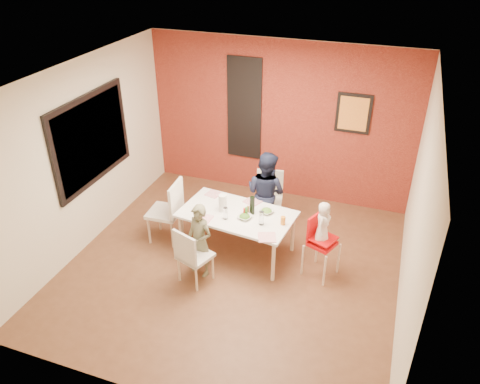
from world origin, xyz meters
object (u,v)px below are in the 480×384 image
(chair_far, at_px, (269,195))
(wine_bottle, at_px, (252,205))
(chair_near, at_px, (191,254))
(toddler, at_px, (323,223))
(child_near, at_px, (200,241))
(high_chair, at_px, (320,240))
(child_far, at_px, (266,193))
(paper_towel_roll, at_px, (223,203))
(dining_table, at_px, (237,217))
(chair_left, at_px, (169,208))

(chair_far, bearing_deg, wine_bottle, -101.16)
(chair_near, relative_size, toddler, 1.40)
(child_near, bearing_deg, chair_far, 88.06)
(high_chair, bearing_deg, child_near, 131.60)
(chair_far, bearing_deg, child_near, -119.40)
(toddler, bearing_deg, child_far, 59.09)
(wine_bottle, bearing_deg, paper_towel_roll, -171.32)
(dining_table, xyz_separation_m, child_far, (0.23, 0.66, 0.07))
(child_far, bearing_deg, toddler, 161.46)
(child_far, bearing_deg, chair_left, 47.77)
(dining_table, distance_m, chair_near, 0.93)
(child_far, bearing_deg, chair_near, 88.32)
(toddler, bearing_deg, paper_towel_roll, 92.36)
(dining_table, bearing_deg, toddler, -4.58)
(child_far, distance_m, paper_towel_roll, 0.80)
(chair_left, xyz_separation_m, paper_towel_roll, (0.83, 0.05, 0.24))
(chair_far, bearing_deg, child_far, -97.06)
(child_far, distance_m, toddler, 1.27)
(wine_bottle, bearing_deg, chair_far, 89.42)
(high_chair, bearing_deg, chair_left, 111.16)
(dining_table, bearing_deg, child_far, 70.91)
(dining_table, xyz_separation_m, chair_left, (-1.05, -0.05, -0.05))
(chair_left, height_order, high_chair, chair_left)
(dining_table, relative_size, child_near, 1.56)
(dining_table, xyz_separation_m, wine_bottle, (0.21, 0.06, 0.19))
(high_chair, xyz_separation_m, child_near, (-1.52, -0.54, -0.00))
(dining_table, relative_size, high_chair, 1.86)
(chair_left, xyz_separation_m, high_chair, (2.26, -0.03, -0.01))
(child_far, height_order, paper_towel_roll, child_far)
(toddler, relative_size, paper_towel_roll, 2.36)
(dining_table, height_order, high_chair, high_chair)
(child_near, relative_size, toddler, 1.78)
(dining_table, height_order, child_near, child_near)
(chair_left, xyz_separation_m, wine_bottle, (1.25, 0.11, 0.24))
(chair_far, relative_size, chair_left, 0.90)
(chair_near, bearing_deg, chair_left, -28.77)
(child_near, bearing_deg, wine_bottle, 70.27)
(dining_table, relative_size, chair_far, 1.88)
(child_far, xyz_separation_m, toddler, (1.00, -0.76, 0.16))
(dining_table, xyz_separation_m, child_near, (-0.31, -0.63, -0.06))
(dining_table, bearing_deg, child_near, -116.05)
(child_far, bearing_deg, chair_far, -67.91)
(chair_far, relative_size, high_chair, 0.99)
(chair_left, height_order, child_near, child_near)
(chair_far, relative_size, paper_towel_roll, 3.48)
(chair_left, height_order, toddler, toddler)
(chair_far, xyz_separation_m, toddler, (1.02, -1.00, 0.34))
(chair_near, bearing_deg, child_near, -76.68)
(chair_left, bearing_deg, chair_near, 38.18)
(chair_left, height_order, paper_towel_roll, chair_left)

